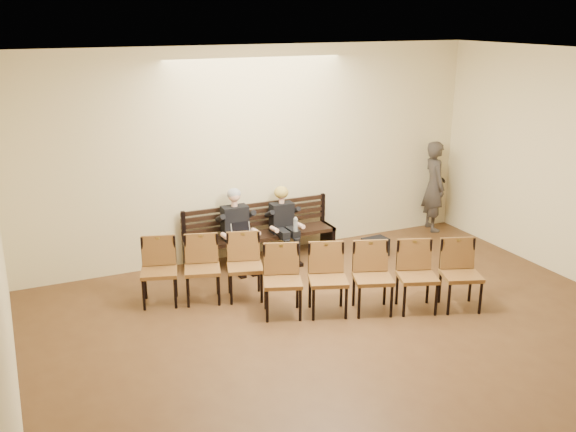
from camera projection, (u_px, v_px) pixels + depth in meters
name	position (u px, v px, depth m)	size (l,w,h in m)	color
ground	(433.00, 404.00, 6.82)	(10.00, 10.00, 0.00)	#55371D
room_walls	(404.00, 156.00, 6.73)	(8.02, 10.01, 3.51)	beige
bench	(261.00, 247.00, 10.76)	(2.60, 0.90, 0.45)	black
seated_man	(237.00, 230.00, 10.35)	(0.52, 0.72, 1.25)	black
seated_woman	(284.00, 228.00, 10.70)	(0.47, 0.66, 1.10)	black
laptop	(243.00, 236.00, 10.23)	(0.32, 0.25, 0.23)	silver
water_bottle	(296.00, 231.00, 10.46)	(0.07, 0.07, 0.25)	silver
bag	(375.00, 247.00, 10.95)	(0.41, 0.28, 0.31)	black
passerby	(435.00, 180.00, 12.03)	(0.72, 0.47, 1.97)	#342F2B
chair_row_front	(202.00, 270.00, 9.14)	(1.72, 0.52, 0.96)	brown
chair_row_back	(373.00, 279.00, 8.80)	(3.00, 0.53, 0.98)	brown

